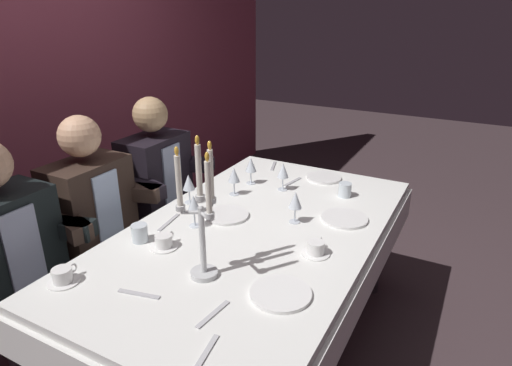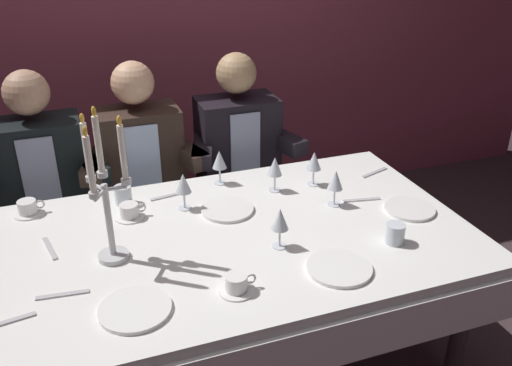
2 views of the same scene
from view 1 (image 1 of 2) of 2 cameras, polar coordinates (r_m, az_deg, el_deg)
The scene contains 28 objects.
ground_plane at distance 2.56m, azimuth -0.18°, elevation -20.70°, with size 12.00×12.00×0.00m, color #3C2E31.
back_wall at distance 3.07m, azimuth -29.37°, elevation 12.03°, with size 6.00×0.12×2.70m, color #8F3E51.
dining_table at distance 2.19m, azimuth -0.20°, elevation -8.69°, with size 1.94×1.14×0.74m.
candelabra at distance 1.68m, azimuth -7.11°, elevation -4.45°, with size 0.15×0.17×0.58m.
dinner_plate_0 at distance 1.69m, azimuth 3.22°, elevation -14.09°, with size 0.23×0.23×0.01m, color white.
dinner_plate_1 at distance 2.25m, azimuth -3.81°, elevation -4.16°, with size 0.22×0.22×0.01m, color white.
dinner_plate_2 at distance 2.76m, azimuth 8.80°, elevation 0.68°, with size 0.21×0.21×0.01m, color white.
dinner_plate_3 at distance 2.26m, azimuth 11.37°, elevation -4.51°, with size 0.23×0.23×0.01m, color white.
wine_glass_0 at distance 2.15m, azimuth 5.12°, elevation -2.34°, with size 0.07×0.07×0.16m.
wine_glass_1 at distance 2.38m, azimuth -8.72°, elevation -0.02°, with size 0.07×0.07×0.16m.
wine_glass_2 at distance 2.53m, azimuth 3.51°, elevation 1.52°, with size 0.07×0.07×0.16m.
wine_glass_3 at distance 2.46m, azimuth -2.88°, elevation 0.97°, with size 0.07×0.07×0.16m.
wine_glass_4 at distance 2.13m, azimuth -8.07°, elevation -2.75°, with size 0.07×0.07×0.16m.
wine_glass_5 at distance 2.62m, azimuth -0.67°, elevation 2.28°, with size 0.07×0.07×0.16m.
water_tumbler_0 at distance 2.51m, azimuth 11.45°, elevation -0.87°, with size 0.07×0.07×0.08m, color silver.
water_tumbler_1 at distance 2.08m, azimuth -14.83°, elevation -6.28°, with size 0.07×0.07×0.08m, color silver.
coffee_cup_0 at distance 2.01m, azimuth -11.85°, elevation -7.48°, with size 0.13×0.12×0.06m.
coffee_cup_1 at distance 1.89m, azimuth -23.74°, elevation -11.01°, with size 0.13×0.12×0.06m.
coffee_cup_2 at distance 1.93m, azimuth 7.78°, elevation -8.41°, with size 0.13×0.12×0.06m.
knife_0 at distance 2.23m, azimuth -11.23°, elevation -5.01°, with size 0.19×0.02×0.01m, color #B7B7BC.
spoon_1 at distance 1.60m, azimuth -5.59°, elevation -16.55°, with size 0.17×0.02×0.01m, color #B7B7BC.
fork_2 at distance 1.74m, azimuth -14.94°, elevation -13.73°, with size 0.17×0.02×0.01m, color #B7B7BC.
fork_3 at distance 1.47m, azimuth -6.54°, elevation -21.09°, with size 0.17×0.02×0.01m, color #B7B7BC.
spoon_4 at distance 2.68m, azimuth 4.77°, elevation 0.15°, with size 0.17×0.02×0.01m, color #B7B7BC.
fork_5 at distance 2.94m, azimuth 2.27°, elevation 2.23°, with size 0.17×0.02×0.01m, color #B7B7BC.
seated_diner_0 at distance 2.26m, azimuth -29.75°, elevation -7.51°, with size 0.63×0.48×1.24m.
seated_diner_1 at distance 2.51m, azimuth -20.72°, elevation -3.10°, with size 0.63×0.48×1.24m.
seated_diner_2 at distance 2.84m, azimuth -12.93°, elevation 0.80°, with size 0.63×0.48×1.24m.
Camera 1 is at (-1.65, -0.89, 1.74)m, focal length 30.87 mm.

